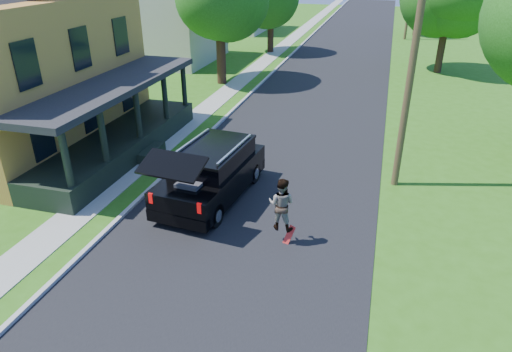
# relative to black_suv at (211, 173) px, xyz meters

# --- Properties ---
(ground) EXTENTS (140.00, 140.00, 0.00)m
(ground) POSITION_rel_black_suv_xyz_m (1.68, -3.46, -0.96)
(ground) COLOR #2D6013
(ground) RESTS_ON ground
(street) EXTENTS (8.00, 120.00, 0.02)m
(street) POSITION_rel_black_suv_xyz_m (1.68, 16.54, -0.96)
(street) COLOR black
(street) RESTS_ON ground
(curb) EXTENTS (0.15, 120.00, 0.12)m
(curb) POSITION_rel_black_suv_xyz_m (-2.37, 16.54, -0.96)
(curb) COLOR #9F9F9A
(curb) RESTS_ON ground
(sidewalk) EXTENTS (1.30, 120.00, 0.03)m
(sidewalk) POSITION_rel_black_suv_xyz_m (-3.92, 16.54, -0.96)
(sidewalk) COLOR gray
(sidewalk) RESTS_ON ground
(front_walk) EXTENTS (6.50, 1.20, 0.03)m
(front_walk) POSITION_rel_black_suv_xyz_m (-7.82, 2.54, -0.96)
(front_walk) COLOR gray
(front_walk) RESTS_ON ground
(neighbor_house_mid) EXTENTS (12.78, 12.78, 8.30)m
(neighbor_house_mid) POSITION_rel_black_suv_xyz_m (-11.82, 20.54, 3.23)
(neighbor_house_mid) COLOR beige
(neighbor_house_mid) RESTS_ON ground
(black_suv) EXTENTS (2.55, 5.57, 2.52)m
(black_suv) POSITION_rel_black_suv_xyz_m (0.00, 0.00, 0.00)
(black_suv) COLOR black
(black_suv) RESTS_ON ground
(skateboarder) EXTENTS (0.83, 0.67, 1.62)m
(skateboarder) POSITION_rel_black_suv_xyz_m (2.91, -1.96, 0.30)
(skateboarder) COLOR black
(skateboarder) RESTS_ON ground
(skateboard) EXTENTS (0.40, 0.24, 0.71)m
(skateboard) POSITION_rel_black_suv_xyz_m (3.18, -2.03, -0.74)
(skateboard) COLOR red
(skateboard) RESTS_ON ground
(utility_pole_near) EXTENTS (1.54, 0.26, 9.88)m
(utility_pole_near) POSITION_rel_black_suv_xyz_m (6.18, 2.84, 4.12)
(utility_pole_near) COLOR #443420
(utility_pole_near) RESTS_ON ground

